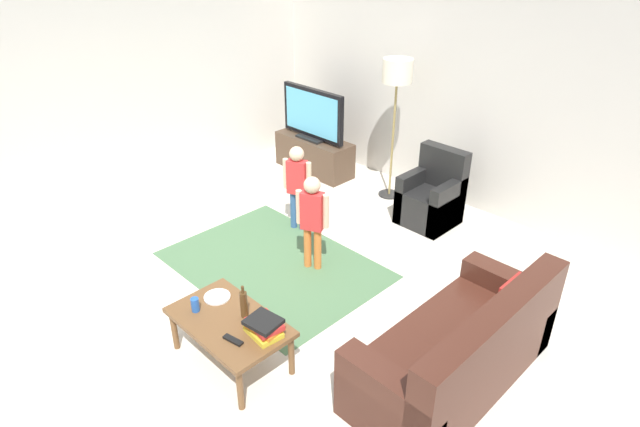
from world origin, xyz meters
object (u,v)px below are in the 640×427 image
Objects in this scene: coffee_table at (229,325)px; plate at (217,297)px; tv at (313,115)px; child_near_tv at (297,181)px; bottle at (244,304)px; soda_can at (195,305)px; couch at (463,355)px; book_stack at (264,326)px; tv_remote at (233,340)px; floor_lamp at (397,79)px; child_center at (312,215)px; armchair at (433,199)px; tv_stand at (314,155)px.

plate is at bearing 161.55° from coffee_table.
tv is 3.89m from coffee_table.
tv is 1.08× the size of child_near_tv.
soda_can is (-0.33, -0.24, -0.06)m from bottle.
couch is 1.72m from bottle.
coffee_table is at bearing -56.68° from child_near_tv.
tv_remote is (-0.10, -0.22, -0.06)m from book_stack.
floor_lamp is 1.74× the size of child_near_tv.
floor_lamp reaches higher than bottle.
coffee_table is at bearing -70.04° from child_center.
bottle is at bearing -52.19° from tv.
plate is at bearing -62.36° from child_near_tv.
child_near_tv is (-2.66, 0.74, 0.33)m from couch.
bottle is at bearing -84.85° from armchair.
couch is 1.74× the size of child_center.
child_center is at bearing -99.81° from armchair.
floor_lamp is (1.27, 0.15, 1.30)m from tv_stand.
tv reaches higher than tv_stand.
child_near_tv is (-1.00, -1.25, 0.32)m from armchair.
coffee_table is 0.26m from tv_remote.
tv is 1.07× the size of child_center.
child_near_tv is at bearing 164.42° from couch.
soda_can is (-1.72, -1.23, 0.19)m from couch.
floor_lamp is (-0.79, 0.19, 1.25)m from armchair.
armchair is 3.26m from tv_remote.
plate is at bearing -91.54° from armchair.
coffee_table is 0.32m from plate.
tv reaches higher than plate.
soda_can is at bearing 169.04° from tv_remote.
coffee_table is at bearing -18.45° from plate.
couch is 1.01× the size of floor_lamp.
child_center is 1.52m from coffee_table.
bottle reaches higher than soda_can.
tv reaches higher than tv_remote.
tv_stand is 1.82m from floor_lamp.
child_center reaches higher than armchair.
child_center is 3.53× the size of book_stack.
book_stack reaches higher than plate.
book_stack is 0.28m from bottle.
tv_stand is 3.83m from soda_can.
child_near_tv is at bearing -128.52° from armchair.
tv_remote is (0.44, -3.22, 0.13)m from armchair.
tv is at bearing 151.58° from couch.
coffee_table is at bearing -142.39° from couch.
tv reaches higher than coffee_table.
bottle is (0.27, -2.98, 0.24)m from armchair.
tv_stand is at bearing 151.34° from couch.
tv_stand is 1.33× the size of armchair.
bottle is at bearing -52.38° from tv_stand.
plate reaches higher than coffee_table.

